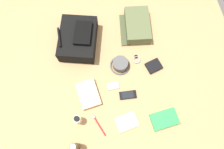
{
  "coord_description": "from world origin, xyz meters",
  "views": [
    {
      "loc": [
        -0.47,
        0.09,
        1.49
      ],
      "look_at": [
        0.0,
        0.0,
        0.04
      ],
      "focal_mm": 33.41,
      "sensor_mm": 36.0,
      "label": 1
    }
  ],
  "objects_px": {
    "cologne_bottle": "(75,147)",
    "cell_phone": "(128,95)",
    "toothbrush": "(98,124)",
    "lotion_bottle": "(78,120)",
    "wallet": "(154,66)",
    "folded_towel": "(88,94)",
    "toiletry_pouch": "(137,26)",
    "media_player": "(113,86)",
    "bucket_hat": "(120,64)",
    "paperback_novel": "(164,119)",
    "backpack": "(78,39)",
    "notepad": "(127,122)",
    "wristwatch": "(137,59)"
  },
  "relations": [
    {
      "from": "cologne_bottle",
      "to": "cell_phone",
      "type": "bearing_deg",
      "value": -55.15
    },
    {
      "from": "toothbrush",
      "to": "lotion_bottle",
      "type": "bearing_deg",
      "value": 69.14
    },
    {
      "from": "toothbrush",
      "to": "wallet",
      "type": "xyz_separation_m",
      "value": [
        0.35,
        -0.48,
        0.01
      ]
    },
    {
      "from": "folded_towel",
      "to": "toiletry_pouch",
      "type": "bearing_deg",
      "value": -44.18
    },
    {
      "from": "lotion_bottle",
      "to": "media_player",
      "type": "distance_m",
      "value": 0.35
    },
    {
      "from": "cologne_bottle",
      "to": "media_player",
      "type": "xyz_separation_m",
      "value": [
        0.37,
        -0.32,
        -0.07
      ]
    },
    {
      "from": "bucket_hat",
      "to": "folded_towel",
      "type": "distance_m",
      "value": 0.33
    },
    {
      "from": "lotion_bottle",
      "to": "cell_phone",
      "type": "xyz_separation_m",
      "value": [
        0.12,
        -0.38,
        -0.05
      ]
    },
    {
      "from": "lotion_bottle",
      "to": "paperback_novel",
      "type": "xyz_separation_m",
      "value": [
        -0.1,
        -0.59,
        -0.04
      ]
    },
    {
      "from": "backpack",
      "to": "wallet",
      "type": "bearing_deg",
      "value": -119.62
    },
    {
      "from": "bucket_hat",
      "to": "toothbrush",
      "type": "bearing_deg",
      "value": 149.83
    },
    {
      "from": "lotion_bottle",
      "to": "toothbrush",
      "type": "relative_size",
      "value": 0.72
    },
    {
      "from": "lotion_bottle",
      "to": "notepad",
      "type": "distance_m",
      "value": 0.34
    },
    {
      "from": "cell_phone",
      "to": "toothbrush",
      "type": "height_order",
      "value": "toothbrush"
    },
    {
      "from": "cell_phone",
      "to": "notepad",
      "type": "relative_size",
      "value": 0.84
    },
    {
      "from": "bucket_hat",
      "to": "media_player",
      "type": "height_order",
      "value": "bucket_hat"
    },
    {
      "from": "wallet",
      "to": "media_player",
      "type": "bearing_deg",
      "value": 90.01
    },
    {
      "from": "cologne_bottle",
      "to": "paperback_novel",
      "type": "height_order",
      "value": "cologne_bottle"
    },
    {
      "from": "paperback_novel",
      "to": "media_player",
      "type": "bearing_deg",
      "value": 45.62
    },
    {
      "from": "bucket_hat",
      "to": "media_player",
      "type": "distance_m",
      "value": 0.17
    },
    {
      "from": "paperback_novel",
      "to": "media_player",
      "type": "relative_size",
      "value": 2.32
    },
    {
      "from": "cologne_bottle",
      "to": "lotion_bottle",
      "type": "bearing_deg",
      "value": -11.84
    },
    {
      "from": "backpack",
      "to": "notepad",
      "type": "distance_m",
      "value": 0.72
    },
    {
      "from": "toothbrush",
      "to": "folded_towel",
      "type": "height_order",
      "value": "folded_towel"
    },
    {
      "from": "backpack",
      "to": "toiletry_pouch",
      "type": "relative_size",
      "value": 1.27
    },
    {
      "from": "toothbrush",
      "to": "folded_towel",
      "type": "xyz_separation_m",
      "value": [
        0.22,
        0.04,
        0.01
      ]
    },
    {
      "from": "media_player",
      "to": "notepad",
      "type": "distance_m",
      "value": 0.28
    },
    {
      "from": "toiletry_pouch",
      "to": "wallet",
      "type": "distance_m",
      "value": 0.35
    },
    {
      "from": "bucket_hat",
      "to": "lotion_bottle",
      "type": "xyz_separation_m",
      "value": [
        -0.35,
        0.36,
        0.03
      ]
    },
    {
      "from": "paperback_novel",
      "to": "wristwatch",
      "type": "bearing_deg",
      "value": 10.98
    },
    {
      "from": "cell_phone",
      "to": "folded_towel",
      "type": "xyz_separation_m",
      "value": [
        0.06,
        0.28,
        0.01
      ]
    },
    {
      "from": "media_player",
      "to": "wristwatch",
      "type": "height_order",
      "value": "same"
    },
    {
      "from": "cologne_bottle",
      "to": "wallet",
      "type": "relative_size",
      "value": 1.43
    },
    {
      "from": "backpack",
      "to": "cologne_bottle",
      "type": "bearing_deg",
      "value": 171.18
    },
    {
      "from": "lotion_bottle",
      "to": "folded_towel",
      "type": "relative_size",
      "value": 0.57
    },
    {
      "from": "wallet",
      "to": "folded_towel",
      "type": "bearing_deg",
      "value": 87.47
    },
    {
      "from": "cell_phone",
      "to": "folded_towel",
      "type": "distance_m",
      "value": 0.29
    },
    {
      "from": "media_player",
      "to": "wristwatch",
      "type": "xyz_separation_m",
      "value": [
        0.18,
        -0.22,
        0.0
      ]
    },
    {
      "from": "toiletry_pouch",
      "to": "wristwatch",
      "type": "distance_m",
      "value": 0.28
    },
    {
      "from": "cell_phone",
      "to": "folded_towel",
      "type": "relative_size",
      "value": 0.63
    },
    {
      "from": "backpack",
      "to": "toothbrush",
      "type": "distance_m",
      "value": 0.65
    },
    {
      "from": "wristwatch",
      "to": "folded_towel",
      "type": "xyz_separation_m",
      "value": [
        -0.21,
        0.41,
        0.01
      ]
    },
    {
      "from": "backpack",
      "to": "cologne_bottle",
      "type": "xyz_separation_m",
      "value": [
        -0.77,
        0.12,
        0.01
      ]
    },
    {
      "from": "backpack",
      "to": "toiletry_pouch",
      "type": "height_order",
      "value": "backpack"
    },
    {
      "from": "notepad",
      "to": "toiletry_pouch",
      "type": "bearing_deg",
      "value": -27.99
    },
    {
      "from": "backpack",
      "to": "notepad",
      "type": "height_order",
      "value": "backpack"
    },
    {
      "from": "backpack",
      "to": "folded_towel",
      "type": "bearing_deg",
      "value": -178.71
    },
    {
      "from": "backpack",
      "to": "cologne_bottle",
      "type": "height_order",
      "value": "cologne_bottle"
    },
    {
      "from": "media_player",
      "to": "notepad",
      "type": "relative_size",
      "value": 0.57
    },
    {
      "from": "wallet",
      "to": "toothbrush",
      "type": "bearing_deg",
      "value": 109.46
    }
  ]
}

